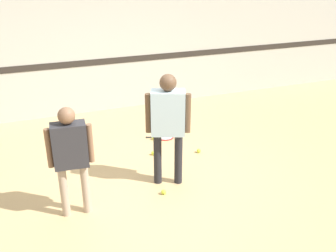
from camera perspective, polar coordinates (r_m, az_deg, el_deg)
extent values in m
plane|color=tan|center=(5.18, -1.72, -9.27)|extent=(16.00, 16.00, 0.00)
cube|color=beige|center=(7.57, -10.47, 13.91)|extent=(16.00, 0.06, 3.20)
cube|color=#2D2823|center=(7.65, -10.10, 9.62)|extent=(16.00, 0.01, 0.12)
cylinder|color=#232328|center=(5.11, -1.59, -4.96)|extent=(0.11, 0.11, 0.75)
cylinder|color=#232328|center=(5.11, 1.59, -4.97)|extent=(0.11, 0.11, 0.75)
cube|color=silver|center=(4.82, 0.00, 2.03)|extent=(0.49, 0.38, 0.59)
sphere|color=brown|center=(4.69, 0.00, 6.63)|extent=(0.22, 0.22, 0.22)
cylinder|color=brown|center=(4.83, -3.04, 1.95)|extent=(0.08, 0.08, 0.53)
cylinder|color=brown|center=(4.83, 3.04, 1.94)|extent=(0.08, 0.08, 0.53)
cylinder|color=tan|center=(4.65, -15.55, -9.58)|extent=(0.10, 0.10, 0.66)
cylinder|color=tan|center=(4.65, -12.44, -9.22)|extent=(0.10, 0.10, 0.66)
cube|color=#2D2D33|center=(4.37, -14.74, -2.84)|extent=(0.40, 0.25, 0.52)
sphere|color=brown|center=(4.23, -15.23, 1.52)|extent=(0.19, 0.19, 0.19)
cylinder|color=brown|center=(4.38, -17.69, -3.25)|extent=(0.07, 0.07, 0.47)
cylinder|color=brown|center=(4.38, -11.77, -2.58)|extent=(0.07, 0.07, 0.47)
torus|color=red|center=(6.58, -0.41, -1.66)|extent=(0.37, 0.37, 0.02)
cylinder|color=silver|center=(6.58, -0.41, -1.66)|extent=(0.25, 0.25, 0.01)
cylinder|color=black|center=(6.57, -2.44, -1.72)|extent=(0.19, 0.08, 0.02)
sphere|color=black|center=(6.57, -3.28, -1.75)|extent=(0.03, 0.03, 0.03)
sphere|color=#CCE038|center=(5.02, -0.67, -10.03)|extent=(0.07, 0.07, 0.07)
sphere|color=#CCE038|center=(6.49, -2.18, -1.83)|extent=(0.07, 0.07, 0.07)
sphere|color=#CCE038|center=(6.07, 4.71, -3.79)|extent=(0.07, 0.07, 0.07)
sphere|color=#CCE038|center=(5.98, -2.24, -4.15)|extent=(0.07, 0.07, 0.07)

